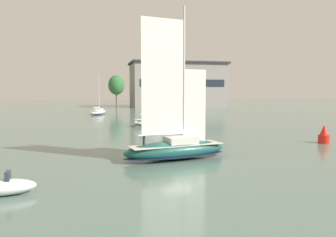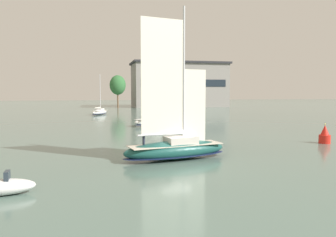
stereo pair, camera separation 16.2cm
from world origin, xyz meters
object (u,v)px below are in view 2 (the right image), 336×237
object	(u,v)px
sailboat_moored_near_marina	(156,121)
motor_tender	(0,187)
channel_buoy	(325,135)
sailboat_main	(176,147)
tree_shore_center	(118,85)
sailboat_moored_mid_channel	(100,112)

from	to	relation	value
sailboat_moored_near_marina	motor_tender	size ratio (longest dim) A/B	3.21
sailboat_moored_near_marina	channel_buoy	size ratio (longest dim) A/B	5.47
sailboat_main	channel_buoy	size ratio (longest dim) A/B	5.77
sailboat_moored_near_marina	channel_buoy	world-z (taller)	sailboat_moored_near_marina
tree_shore_center	motor_tender	distance (m)	97.00
sailboat_main	channel_buoy	xyz separation A→B (m)	(18.11, 4.72, -0.14)
channel_buoy	sailboat_moored_mid_channel	bearing A→B (deg)	114.57
tree_shore_center	sailboat_moored_mid_channel	bearing A→B (deg)	-101.81
motor_tender	channel_buoy	world-z (taller)	channel_buoy
sailboat_moored_mid_channel	channel_buoy	distance (m)	56.94
sailboat_moored_mid_channel	motor_tender	distance (m)	64.06
sailboat_moored_mid_channel	channel_buoy	bearing A→B (deg)	-65.43
channel_buoy	sailboat_main	bearing A→B (deg)	-165.39
tree_shore_center	channel_buoy	world-z (taller)	tree_shore_center
sailboat_moored_near_marina	sailboat_moored_mid_channel	world-z (taller)	sailboat_moored_near_marina
channel_buoy	sailboat_moored_near_marina	bearing A→B (deg)	122.80
tree_shore_center	channel_buoy	size ratio (longest dim) A/B	5.17
sailboat_moored_mid_channel	channel_buoy	size ratio (longest dim) A/B	4.55
channel_buoy	motor_tender	bearing A→B (deg)	-158.16
sailboat_main	sailboat_moored_near_marina	xyz separation A→B (m)	(3.41, 27.53, -0.20)
sailboat_main	channel_buoy	bearing A→B (deg)	14.61
sailboat_main	motor_tender	size ratio (longest dim) A/B	3.38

